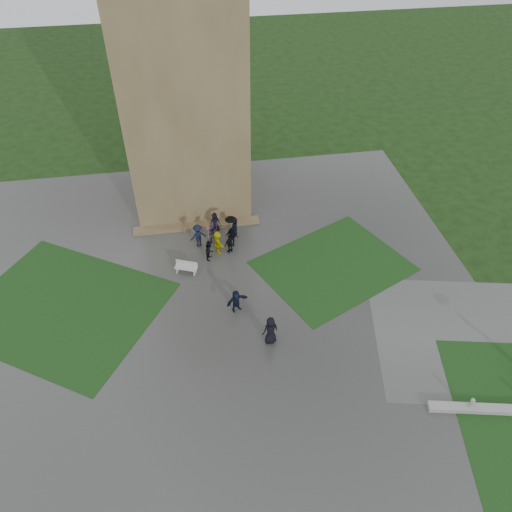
{
  "coord_description": "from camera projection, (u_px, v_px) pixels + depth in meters",
  "views": [
    {
      "loc": [
        -0.31,
        -17.97,
        22.12
      ],
      "look_at": [
        3.46,
        5.46,
        1.2
      ],
      "focal_mm": 35.0,
      "sensor_mm": 36.0,
      "label": 1
    }
  ],
  "objects": [
    {
      "name": "visitor_cluster",
      "position": [
        218.0,
        234.0,
        33.39
      ],
      "size": [
        3.73,
        3.73,
        2.69
      ],
      "color": "black",
      "rests_on": "plaza"
    },
    {
      "name": "tower_plinth",
      "position": [
        197.0,
        226.0,
        35.74
      ],
      "size": [
        9.0,
        0.8,
        0.22
      ],
      "primitive_type": "cube",
      "color": "brown",
      "rests_on": "plaza"
    },
    {
      "name": "tower",
      "position": [
        182.0,
        80.0,
        33.14
      ],
      "size": [
        8.0,
        8.0,
        18.0
      ],
      "primitive_type": "cube",
      "color": "brown",
      "rests_on": "ground"
    },
    {
      "name": "bench",
      "position": [
        186.0,
        267.0,
        31.96
      ],
      "size": [
        1.52,
        0.96,
        0.84
      ],
      "rotation": [
        0.0,
        0.0,
        -0.38
      ],
      "color": "#BBBAB6",
      "rests_on": "plaza"
    },
    {
      "name": "pedestrian_mid",
      "position": [
        236.0,
        301.0,
        29.3
      ],
      "size": [
        1.49,
        1.02,
        1.52
      ],
      "primitive_type": "imported",
      "rotation": [
        0.0,
        0.0,
        0.41
      ],
      "color": "black",
      "rests_on": "plaza"
    },
    {
      "name": "pedestrian_near",
      "position": [
        270.0,
        330.0,
        27.41
      ],
      "size": [
        1.02,
        0.81,
        1.84
      ],
      "primitive_type": "imported",
      "rotation": [
        0.0,
        0.0,
        3.38
      ],
      "color": "black",
      "rests_on": "plaza"
    },
    {
      "name": "lawn_inset_right",
      "position": [
        333.0,
        266.0,
        32.68
      ],
      "size": [
        11.12,
        10.15,
        0.01
      ],
      "primitive_type": "cube",
      "rotation": [
        0.0,
        0.0,
        0.44
      ],
      "color": "#143613",
      "rests_on": "plaza"
    },
    {
      "name": "plaza",
      "position": [
        208.0,
        315.0,
        29.45
      ],
      "size": [
        34.0,
        34.0,
        0.02
      ],
      "primitive_type": "cube",
      "color": "#393936",
      "rests_on": "ground"
    },
    {
      "name": "ground",
      "position": [
        211.0,
        342.0,
        27.98
      ],
      "size": [
        120.0,
        120.0,
        0.0
      ],
      "primitive_type": "plane",
      "color": "black"
    },
    {
      "name": "lawn_inset_left",
      "position": [
        63.0,
        307.0,
        29.91
      ],
      "size": [
        14.1,
        13.46,
        0.01
      ],
      "primitive_type": "cube",
      "rotation": [
        0.0,
        0.0,
        -0.56
      ],
      "color": "#143613",
      "rests_on": "plaza"
    }
  ]
}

